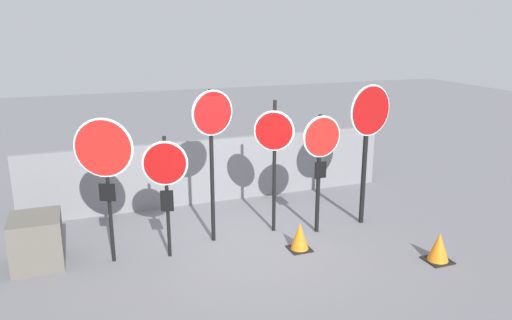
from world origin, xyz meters
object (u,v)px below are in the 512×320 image
object	(u,v)px
stop_sign_0	(104,157)
traffic_cone_0	(439,247)
stop_sign_4	(321,151)
stop_sign_5	(369,127)
storage_crate	(37,241)
traffic_cone_1	(300,236)
stop_sign_3	(274,142)
stop_sign_2	(212,131)
stop_sign_1	(166,173)

from	to	relation	value
stop_sign_0	traffic_cone_0	xyz separation A→B (m)	(4.78, -1.73, -1.47)
stop_sign_4	stop_sign_5	xyz separation A→B (m)	(0.98, 0.09, 0.33)
traffic_cone_0	storage_crate	xyz separation A→B (m)	(-5.86, 2.07, 0.16)
traffic_cone_1	stop_sign_5	bearing A→B (deg)	20.98
stop_sign_5	traffic_cone_1	size ratio (longest dim) A/B	5.48
stop_sign_5	traffic_cone_0	xyz separation A→B (m)	(0.27, -1.74, -1.60)
traffic_cone_0	stop_sign_3	bearing A→B (deg)	135.15
storage_crate	stop_sign_0	bearing A→B (deg)	-17.32
stop_sign_2	stop_sign_4	bearing A→B (deg)	-23.50
traffic_cone_1	stop_sign_4	bearing A→B (deg)	40.65
stop_sign_0	traffic_cone_0	bearing A→B (deg)	3.63
storage_crate	traffic_cone_1	bearing A→B (deg)	-13.17
stop_sign_2	stop_sign_0	bearing A→B (deg)	172.31
stop_sign_2	stop_sign_4	size ratio (longest dim) A/B	1.22
stop_sign_3	traffic_cone_1	distance (m)	1.65
stop_sign_0	stop_sign_5	distance (m)	4.52
traffic_cone_1	stop_sign_2	bearing A→B (deg)	146.42
traffic_cone_0	traffic_cone_1	distance (m)	2.17
stop_sign_1	traffic_cone_1	size ratio (longest dim) A/B	4.17
stop_sign_1	storage_crate	world-z (taller)	stop_sign_1
stop_sign_3	stop_sign_2	bearing A→B (deg)	-147.15
stop_sign_0	stop_sign_1	xyz separation A→B (m)	(0.87, -0.13, -0.30)
stop_sign_0	storage_crate	size ratio (longest dim) A/B	2.78
stop_sign_3	traffic_cone_1	world-z (taller)	stop_sign_3
stop_sign_3	storage_crate	world-z (taller)	stop_sign_3
stop_sign_2	storage_crate	world-z (taller)	stop_sign_2
stop_sign_5	traffic_cone_1	distance (m)	2.34
stop_sign_1	traffic_cone_1	xyz separation A→B (m)	(2.06, -0.47, -1.17)
stop_sign_2	stop_sign_5	distance (m)	2.82
traffic_cone_0	stop_sign_2	bearing A→B (deg)	147.75
stop_sign_5	traffic_cone_0	distance (m)	2.38
stop_sign_1	stop_sign_5	bearing A→B (deg)	16.61
stop_sign_4	stop_sign_0	bearing A→B (deg)	174.75
stop_sign_2	stop_sign_4	xyz separation A→B (m)	(1.83, -0.29, -0.41)
stop_sign_0	stop_sign_3	world-z (taller)	stop_sign_3
stop_sign_0	stop_sign_4	xyz separation A→B (m)	(3.53, -0.08, -0.19)
stop_sign_3	storage_crate	size ratio (longest dim) A/B	2.86
stop_sign_3	traffic_cone_1	size ratio (longest dim) A/B	5.00
stop_sign_2	traffic_cone_1	distance (m)	2.23
stop_sign_0	stop_sign_3	xyz separation A→B (m)	(2.80, 0.24, -0.06)
stop_sign_0	stop_sign_3	size ratio (longest dim) A/B	0.97
storage_crate	stop_sign_3	bearing A→B (deg)	-1.45
stop_sign_4	stop_sign_3	bearing A→B (deg)	152.65
stop_sign_4	storage_crate	xyz separation A→B (m)	(-4.61, 0.41, -1.11)
stop_sign_3	stop_sign_5	distance (m)	1.74
stop_sign_1	storage_crate	xyz separation A→B (m)	(-1.94, 0.47, -1.01)
traffic_cone_0	stop_sign_4	bearing A→B (deg)	127.07
stop_sign_5	stop_sign_0	bearing A→B (deg)	168.50
stop_sign_3	traffic_cone_0	xyz separation A→B (m)	(1.98, -1.97, -1.41)
stop_sign_2	stop_sign_3	xyz separation A→B (m)	(1.09, 0.03, -0.28)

